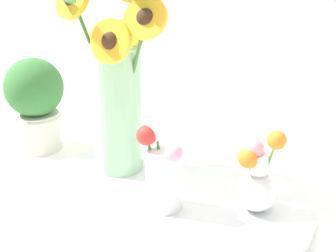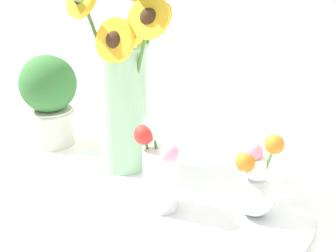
# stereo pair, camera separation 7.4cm
# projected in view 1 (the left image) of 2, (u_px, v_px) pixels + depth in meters

# --- Properties ---
(ground_plane) EXTENTS (6.00, 6.00, 0.00)m
(ground_plane) POSITION_uv_depth(u_px,v_px,m) (158.00, 220.00, 0.83)
(ground_plane) COLOR white
(serving_tray) EXTENTS (0.54, 0.54, 0.02)m
(serving_tray) POSITION_uv_depth(u_px,v_px,m) (168.00, 198.00, 0.88)
(serving_tray) COLOR silver
(serving_tray) RESTS_ON ground_plane
(mason_jar_sunflowers) EXTENTS (0.27, 0.20, 0.40)m
(mason_jar_sunflowers) POSITION_uv_depth(u_px,v_px,m) (117.00, 89.00, 0.92)
(mason_jar_sunflowers) COLOR #99CC9E
(mason_jar_sunflowers) RESTS_ON serving_tray
(vase_small_center) EXTENTS (0.08, 0.07, 0.16)m
(vase_small_center) POSITION_uv_depth(u_px,v_px,m) (163.00, 170.00, 0.81)
(vase_small_center) COLOR white
(vase_small_center) RESTS_ON serving_tray
(vase_bulb_right) EXTENTS (0.08, 0.07, 0.16)m
(vase_bulb_right) POSITION_uv_depth(u_px,v_px,m) (257.00, 178.00, 0.81)
(vase_bulb_right) COLOR white
(vase_bulb_right) RESTS_ON serving_tray
(potted_plant) EXTENTS (0.13, 0.13, 0.22)m
(potted_plant) POSITION_uv_depth(u_px,v_px,m) (35.00, 101.00, 1.07)
(potted_plant) COLOR beige
(potted_plant) RESTS_ON ground_plane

